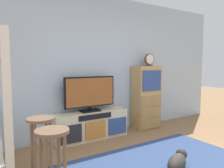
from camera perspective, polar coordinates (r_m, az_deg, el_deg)
name	(u,v)px	position (r m, az deg, el deg)	size (l,w,h in m)	color
back_wall	(98,66)	(4.25, -3.72, 4.94)	(6.40, 0.12, 2.70)	#A8BCD1
media_console	(91,125)	(4.03, -5.62, -10.88)	(1.40, 0.38, 0.51)	beige
television	(90,93)	(3.93, -5.86, -2.39)	(0.99, 0.22, 0.64)	black
side_cabinet	(146,97)	(4.68, 9.10, -3.48)	(0.58, 0.38, 1.34)	tan
desk_clock	(149,60)	(4.65, 9.93, 6.39)	(0.24, 0.08, 0.27)	#4C3823
bar_stool_near	(52,148)	(2.30, -15.60, -16.14)	(0.34, 0.34, 0.73)	brown
bar_stool_far	(41,132)	(2.87, -18.44, -12.09)	(0.34, 0.34, 0.71)	brown
dog	(177,162)	(3.05, 17.07, -19.27)	(0.51, 0.37, 0.23)	#332D28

